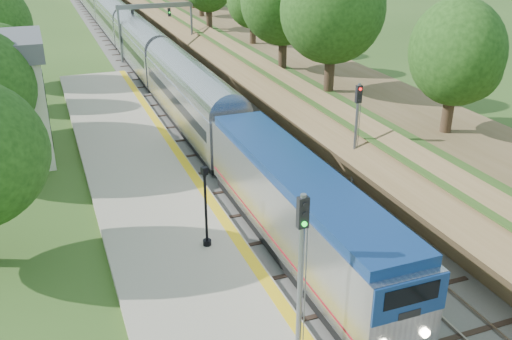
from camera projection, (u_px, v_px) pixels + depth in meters
name	position (u px, v px, depth m)	size (l,w,h in m)	color
trackbed	(146.00, 51.00, 68.07)	(9.50, 170.00, 0.28)	#4C4944
platform	(172.00, 237.00, 28.07)	(6.40, 68.00, 0.38)	#A29882
yellow_stripe	(226.00, 223.00, 28.93)	(0.55, 68.00, 0.01)	gold
embankment	(212.00, 31.00, 70.04)	(10.64, 170.00, 11.70)	brown
signal_gantry	(155.00, 16.00, 62.02)	(8.40, 0.38, 6.20)	slate
trees_behind_platform	(27.00, 139.00, 28.35)	(7.82, 53.32, 7.21)	#332316
train	(127.00, 34.00, 66.92)	(2.86, 114.77, 4.20)	black
lamppost_far	(206.00, 211.00, 26.30)	(0.40, 0.40, 4.02)	black
signal_platform	(301.00, 260.00, 18.82)	(0.37, 0.29, 6.26)	slate
signal_farside	(356.00, 125.00, 32.20)	(0.34, 0.27, 6.15)	slate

